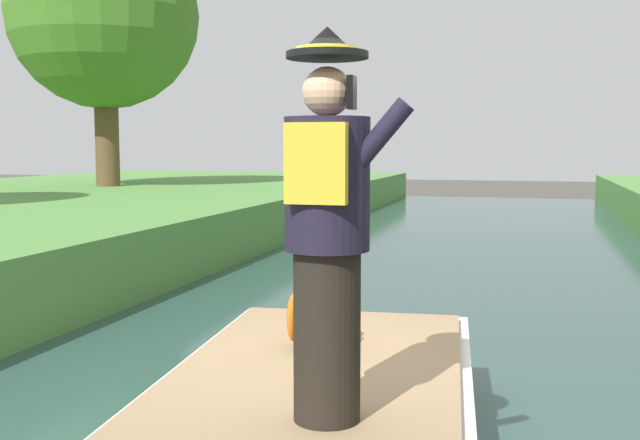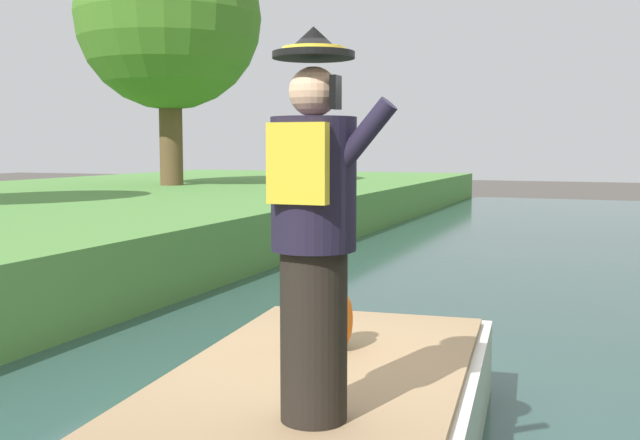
% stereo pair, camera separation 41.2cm
% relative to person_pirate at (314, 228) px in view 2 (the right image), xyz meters
% --- Properties ---
extents(person_pirate, '(0.61, 0.42, 1.85)m').
position_rel_person_pirate_xyz_m(person_pirate, '(0.00, 0.00, 0.00)').
color(person_pirate, black).
rests_on(person_pirate, boat).
extents(parrot_plush, '(0.36, 0.35, 0.57)m').
position_rel_person_pirate_xyz_m(parrot_plush, '(-0.40, 1.18, -0.68)').
color(parrot_plush, green).
rests_on(parrot_plush, boat).
extents(tree_broad, '(4.76, 4.76, 6.71)m').
position_rel_person_pirate_xyz_m(tree_broad, '(-9.50, 13.65, 3.66)').
color(tree_broad, brown).
rests_on(tree_broad, grass_bank_near).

